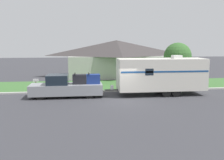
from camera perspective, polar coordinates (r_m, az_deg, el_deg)
ground_plane at (r=20.19m, az=2.44°, el=-4.68°), size 120.00×120.00×0.00m
curb_strip at (r=23.80m, az=0.99°, el=-2.46°), size 80.00×0.30×0.14m
lawn_strip at (r=27.37m, az=-0.05°, el=-1.13°), size 80.00×7.00×0.03m
house_across_street at (r=34.55m, az=1.04°, el=5.14°), size 13.90×7.63×4.94m
pickup_truck at (r=21.61m, az=-10.26°, el=-1.51°), size 6.19×1.98×2.04m
travel_trailer at (r=22.52m, az=11.16°, el=1.32°), size 8.88×2.42×3.51m
mailbox at (r=24.44m, az=-17.04°, el=-0.46°), size 0.48×0.20×1.23m
tree_in_yard at (r=27.71m, az=14.76°, el=5.24°), size 2.93×2.93×4.63m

